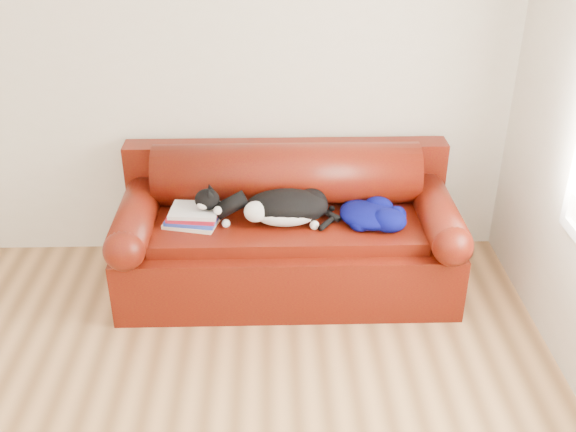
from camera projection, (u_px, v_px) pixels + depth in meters
name	position (u px, v px, depth m)	size (l,w,h in m)	color
room_shell	(114.00, 131.00, 2.33)	(4.52, 4.02, 2.61)	beige
sofa_base	(287.00, 253.00, 4.33)	(2.10, 0.90, 0.50)	#400208
sofa_back	(286.00, 194.00, 4.40)	(2.10, 1.01, 0.88)	#400208
book_stack	(194.00, 216.00, 4.12)	(0.36, 0.31, 0.10)	beige
cat	(286.00, 208.00, 4.10)	(0.75, 0.37, 0.26)	black
blanket	(372.00, 214.00, 4.12)	(0.46, 0.45, 0.14)	#02063F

